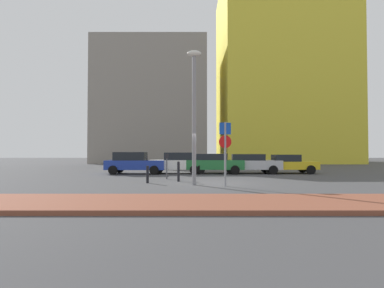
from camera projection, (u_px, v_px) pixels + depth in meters
ground_plane at (211, 183)px, 15.55m from camera, size 120.00×120.00×0.00m
sidewalk_brick at (225, 203)px, 9.12m from camera, size 40.00×3.01×0.14m
parked_car_blue at (133, 163)px, 21.95m from camera, size 4.29×2.07×1.59m
parked_car_white at (178, 163)px, 22.25m from camera, size 4.50×2.05×1.55m
parked_car_green at (212, 163)px, 22.18m from camera, size 4.37×2.16×1.46m
parked_car_silver at (248, 163)px, 22.25m from camera, size 4.49×2.16×1.43m
parked_car_yellow at (285, 164)px, 22.36m from camera, size 4.28×2.00×1.39m
parking_sign_post at (224, 146)px, 14.13m from camera, size 0.60×0.11×3.02m
parking_meter at (165, 163)px, 17.72m from camera, size 0.18×0.14×1.49m
street_lamp at (193, 105)px, 14.72m from camera, size 0.70×0.36×6.60m
traffic_bollard_near at (177, 172)px, 16.30m from camera, size 0.14×0.14×1.08m
traffic_bollard_mid at (146, 174)px, 15.49m from camera, size 0.14×0.14×0.90m
building_colorful_midrise at (276, 73)px, 46.97m from camera, size 17.66×17.84×27.81m
building_under_construction at (152, 105)px, 44.98m from camera, size 15.52×12.02×17.24m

